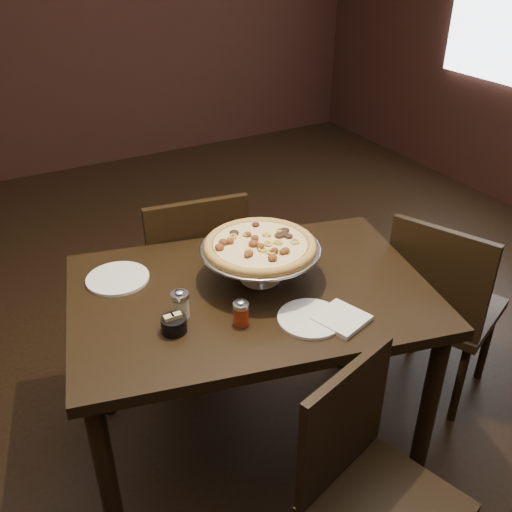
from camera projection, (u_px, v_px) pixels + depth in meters
room at (237, 120)px, 1.86m from camera, size 6.04×7.04×2.84m
dining_table at (251, 313)px, 2.13m from camera, size 1.45×1.13×0.81m
pizza_stand at (260, 246)px, 2.05m from camera, size 0.44×0.44×0.18m
parmesan_shaker at (180, 304)px, 1.91m from camera, size 0.06×0.06×0.11m
pepper_flake_shaker at (241, 313)px, 1.87m from camera, size 0.05×0.05×0.09m
packet_caddy at (174, 324)px, 1.85m from camera, size 0.08×0.08×0.07m
napkin_stack at (341, 319)px, 1.91m from camera, size 0.19×0.19×0.02m
plate_left at (118, 278)px, 2.12m from camera, size 0.23×0.23×0.01m
plate_near at (310, 318)px, 1.91m from camera, size 0.22×0.22×0.01m
serving_spatula at (269, 265)px, 1.94m from camera, size 0.13×0.13×0.02m
chair_far at (194, 275)px, 2.68m from camera, size 0.51×0.51×0.96m
chair_near at (370, 484)px, 1.75m from camera, size 0.51×0.51×0.87m
chair_side at (441, 304)px, 2.51m from camera, size 0.57×0.57×0.93m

